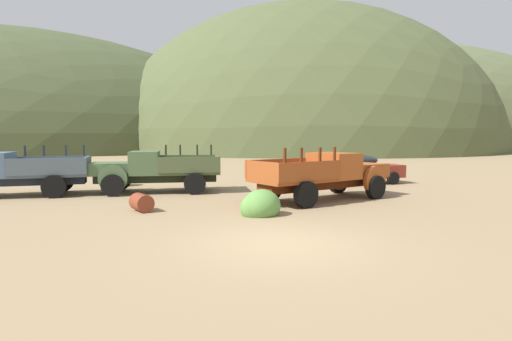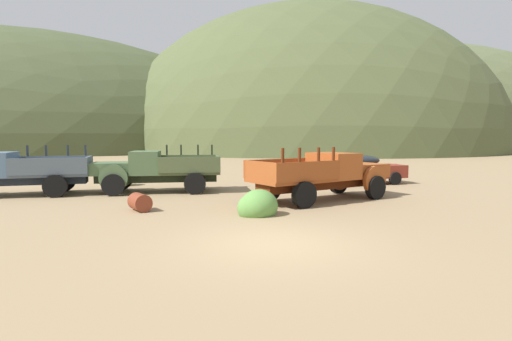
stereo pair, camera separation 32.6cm
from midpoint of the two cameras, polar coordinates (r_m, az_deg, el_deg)
ground_plane at (r=9.83m, az=2.13°, el=-10.23°), size 300.00×300.00×0.00m
hill_center at (r=93.89m, az=-30.35°, el=2.53°), size 99.82×73.09×45.37m
hill_distant at (r=83.82m, az=6.24°, el=2.97°), size 74.59×72.60×54.99m
hill_far_right at (r=107.41m, az=21.76°, el=3.04°), size 107.76×52.01×49.12m
truck_weathered_green at (r=19.25m, az=-15.45°, el=-0.04°), size 5.90×3.03×2.16m
truck_oxide_orange at (r=16.89m, az=9.99°, el=-0.56°), size 6.50×3.72×2.16m
car_rust_red at (r=22.75m, az=14.51°, el=0.23°), size 4.74×2.00×1.57m
oil_drum_spare at (r=14.50m, az=-16.36°, el=-4.34°), size 0.83×0.99×0.60m
bush_front_right at (r=13.23m, az=-0.20°, el=-5.09°), size 1.36×1.14×1.09m
bush_lone_scrub at (r=22.32m, az=-19.32°, el=-1.18°), size 1.36×1.24×1.35m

